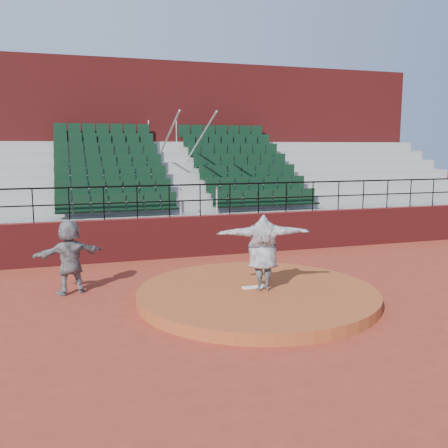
% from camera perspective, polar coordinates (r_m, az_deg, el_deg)
% --- Properties ---
extents(ground, '(90.00, 90.00, 0.00)m').
position_cam_1_polar(ground, '(11.62, 3.80, -8.65)').
color(ground, maroon).
rests_on(ground, ground).
extents(pitchers_mound, '(5.50, 5.50, 0.25)m').
position_cam_1_polar(pitchers_mound, '(11.58, 3.81, -8.06)').
color(pitchers_mound, '#A34C24').
rests_on(pitchers_mound, ground).
extents(pitching_rubber, '(0.60, 0.15, 0.03)m').
position_cam_1_polar(pitching_rubber, '(11.67, 3.54, -7.20)').
color(pitching_rubber, white).
rests_on(pitching_rubber, pitchers_mound).
extents(boundary_wall, '(24.00, 0.30, 1.30)m').
position_cam_1_polar(boundary_wall, '(16.09, -2.71, -1.35)').
color(boundary_wall, maroon).
rests_on(boundary_wall, ground).
extents(wall_railing, '(24.04, 0.05, 1.03)m').
position_cam_1_polar(wall_railing, '(15.91, -2.75, 3.55)').
color(wall_railing, black).
rests_on(wall_railing, boundary_wall).
extents(seating_deck, '(24.00, 5.97, 4.63)m').
position_cam_1_polar(seating_deck, '(19.49, -5.51, 2.77)').
color(seating_deck, gray).
rests_on(seating_deck, ground).
extents(press_box_facade, '(24.00, 3.00, 7.10)m').
position_cam_1_polar(press_box_facade, '(23.26, -7.69, 8.88)').
color(press_box_facade, maroon).
rests_on(press_box_facade, ground).
extents(pitcher, '(2.21, 0.97, 1.74)m').
position_cam_1_polar(pitcher, '(11.30, 4.46, -3.28)').
color(pitcher, black).
rests_on(pitcher, pitchers_mound).
extents(fielder, '(1.74, 0.96, 1.79)m').
position_cam_1_polar(fielder, '(12.44, -17.22, -3.59)').
color(fielder, black).
rests_on(fielder, ground).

